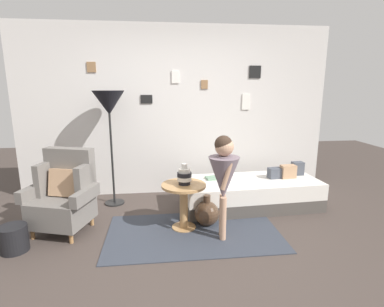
{
  "coord_description": "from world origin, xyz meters",
  "views": [
    {
      "loc": [
        -0.28,
        -2.77,
        1.69
      ],
      "look_at": [
        0.15,
        0.95,
        0.85
      ],
      "focal_mm": 28.06,
      "sensor_mm": 36.0,
      "label": 1
    }
  ],
  "objects_px": {
    "person_child": "(224,174)",
    "demijohn_near": "(207,213)",
    "magazine_basket": "(14,239)",
    "daybed": "(250,193)",
    "floor_lamp": "(109,106)",
    "book_on_daybed": "(214,178)",
    "vase_striped": "(184,176)",
    "armchair": "(64,195)",
    "side_table": "(184,197)"
  },
  "relations": [
    {
      "from": "floor_lamp",
      "to": "person_child",
      "type": "height_order",
      "value": "floor_lamp"
    },
    {
      "from": "armchair",
      "to": "book_on_daybed",
      "type": "xyz_separation_m",
      "value": [
        1.89,
        0.53,
        -0.02
      ]
    },
    {
      "from": "floor_lamp",
      "to": "side_table",
      "type": "bearing_deg",
      "value": -43.8
    },
    {
      "from": "vase_striped",
      "to": "armchair",
      "type": "bearing_deg",
      "value": 174.27
    },
    {
      "from": "floor_lamp",
      "to": "person_child",
      "type": "bearing_deg",
      "value": -41.37
    },
    {
      "from": "magazine_basket",
      "to": "daybed",
      "type": "bearing_deg",
      "value": 17.32
    },
    {
      "from": "vase_striped",
      "to": "floor_lamp",
      "type": "height_order",
      "value": "floor_lamp"
    },
    {
      "from": "demijohn_near",
      "to": "book_on_daybed",
      "type": "bearing_deg",
      "value": 72.17
    },
    {
      "from": "daybed",
      "to": "side_table",
      "type": "bearing_deg",
      "value": -150.62
    },
    {
      "from": "person_child",
      "to": "armchair",
      "type": "bearing_deg",
      "value": 166.73
    },
    {
      "from": "book_on_daybed",
      "to": "floor_lamp",
      "type": "bearing_deg",
      "value": 170.51
    },
    {
      "from": "daybed",
      "to": "demijohn_near",
      "type": "bearing_deg",
      "value": -144.17
    },
    {
      "from": "floor_lamp",
      "to": "magazine_basket",
      "type": "distance_m",
      "value": 1.97
    },
    {
      "from": "demijohn_near",
      "to": "floor_lamp",
      "type": "bearing_deg",
      "value": 145.2
    },
    {
      "from": "book_on_daybed",
      "to": "demijohn_near",
      "type": "bearing_deg",
      "value": -107.83
    },
    {
      "from": "armchair",
      "to": "vase_striped",
      "type": "distance_m",
      "value": 1.44
    },
    {
      "from": "side_table",
      "to": "person_child",
      "type": "bearing_deg",
      "value": -35.03
    },
    {
      "from": "magazine_basket",
      "to": "book_on_daybed",
      "type": "bearing_deg",
      "value": 23.1
    },
    {
      "from": "armchair",
      "to": "floor_lamp",
      "type": "relative_size",
      "value": 0.59
    },
    {
      "from": "magazine_basket",
      "to": "vase_striped",
      "type": "bearing_deg",
      "value": 9.66
    },
    {
      "from": "armchair",
      "to": "vase_striped",
      "type": "height_order",
      "value": "armchair"
    },
    {
      "from": "daybed",
      "to": "demijohn_near",
      "type": "xyz_separation_m",
      "value": [
        -0.72,
        -0.52,
        -0.04
      ]
    },
    {
      "from": "armchair",
      "to": "magazine_basket",
      "type": "xyz_separation_m",
      "value": [
        -0.4,
        -0.45,
        -0.3
      ]
    },
    {
      "from": "daybed",
      "to": "person_child",
      "type": "relative_size",
      "value": 1.64
    },
    {
      "from": "vase_striped",
      "to": "person_child",
      "type": "xyz_separation_m",
      "value": [
        0.4,
        -0.29,
        0.1
      ]
    },
    {
      "from": "armchair",
      "to": "floor_lamp",
      "type": "distance_m",
      "value": 1.33
    },
    {
      "from": "person_child",
      "to": "demijohn_near",
      "type": "relative_size",
      "value": 3.01
    },
    {
      "from": "demijohn_near",
      "to": "magazine_basket",
      "type": "height_order",
      "value": "demijohn_near"
    },
    {
      "from": "person_child",
      "to": "demijohn_near",
      "type": "height_order",
      "value": "person_child"
    },
    {
      "from": "person_child",
      "to": "magazine_basket",
      "type": "bearing_deg",
      "value": -179.42
    },
    {
      "from": "floor_lamp",
      "to": "person_child",
      "type": "distance_m",
      "value": 1.93
    },
    {
      "from": "book_on_daybed",
      "to": "magazine_basket",
      "type": "bearing_deg",
      "value": -156.9
    },
    {
      "from": "side_table",
      "to": "demijohn_near",
      "type": "relative_size",
      "value": 1.43
    },
    {
      "from": "daybed",
      "to": "side_table",
      "type": "xyz_separation_m",
      "value": [
        -1.0,
        -0.57,
        0.2
      ]
    },
    {
      "from": "demijohn_near",
      "to": "magazine_basket",
      "type": "distance_m",
      "value": 2.13
    },
    {
      "from": "magazine_basket",
      "to": "side_table",
      "type": "bearing_deg",
      "value": 9.79
    },
    {
      "from": "book_on_daybed",
      "to": "daybed",
      "type": "bearing_deg",
      "value": -11.21
    },
    {
      "from": "floor_lamp",
      "to": "demijohn_near",
      "type": "distance_m",
      "value": 1.96
    },
    {
      "from": "daybed",
      "to": "vase_striped",
      "type": "height_order",
      "value": "vase_striped"
    },
    {
      "from": "vase_striped",
      "to": "magazine_basket",
      "type": "relative_size",
      "value": 0.9
    },
    {
      "from": "armchair",
      "to": "demijohn_near",
      "type": "bearing_deg",
      "value": -3.05
    },
    {
      "from": "vase_striped",
      "to": "floor_lamp",
      "type": "xyz_separation_m",
      "value": [
        -0.96,
        0.91,
        0.76
      ]
    },
    {
      "from": "floor_lamp",
      "to": "person_child",
      "type": "relative_size",
      "value": 1.38
    },
    {
      "from": "daybed",
      "to": "vase_striped",
      "type": "xyz_separation_m",
      "value": [
        -1.0,
        -0.57,
        0.46
      ]
    },
    {
      "from": "book_on_daybed",
      "to": "magazine_basket",
      "type": "distance_m",
      "value": 2.51
    },
    {
      "from": "daybed",
      "to": "vase_striped",
      "type": "relative_size",
      "value": 7.72
    },
    {
      "from": "floor_lamp",
      "to": "magazine_basket",
      "type": "xyz_separation_m",
      "value": [
        -0.86,
        -1.22,
        -1.28
      ]
    },
    {
      "from": "armchair",
      "to": "demijohn_near",
      "type": "height_order",
      "value": "armchair"
    },
    {
      "from": "side_table",
      "to": "demijohn_near",
      "type": "bearing_deg",
      "value": 9.61
    },
    {
      "from": "side_table",
      "to": "floor_lamp",
      "type": "bearing_deg",
      "value": 136.2
    }
  ]
}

